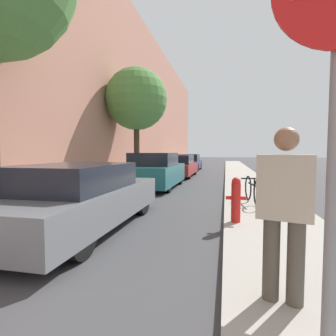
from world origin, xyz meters
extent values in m
plane|color=#3D3D3F|center=(0.00, 16.00, 0.00)|extent=(120.00, 120.00, 0.00)
cube|color=#9E998E|center=(-2.90, 16.00, 0.06)|extent=(2.00, 52.00, 0.12)
cube|color=#9E998E|center=(2.90, 16.00, 0.06)|extent=(2.00, 52.00, 0.12)
cube|color=tan|center=(-4.25, 16.00, 5.38)|extent=(0.70, 52.00, 10.76)
cylinder|color=black|center=(-1.69, 7.18, 0.35)|extent=(0.22, 0.70, 0.70)
cylinder|color=black|center=(-0.06, 7.18, 0.35)|extent=(0.22, 0.70, 0.70)
cylinder|color=black|center=(-0.06, 4.40, 0.35)|extent=(0.22, 0.70, 0.70)
cube|color=slate|center=(-0.88, 5.79, 0.50)|extent=(1.85, 4.48, 0.61)
cube|color=black|center=(-0.88, 5.61, 1.04)|extent=(1.63, 2.33, 0.47)
cylinder|color=black|center=(-1.79, 13.17, 0.32)|extent=(0.22, 0.64, 0.64)
cylinder|color=black|center=(-0.17, 13.17, 0.32)|extent=(0.22, 0.64, 0.64)
cylinder|color=black|center=(-1.79, 10.55, 0.32)|extent=(0.22, 0.64, 0.64)
cylinder|color=black|center=(-0.17, 10.55, 0.32)|extent=(0.22, 0.64, 0.64)
cube|color=#1E6066|center=(-0.98, 11.86, 0.56)|extent=(1.84, 4.22, 0.77)
cube|color=black|center=(-0.98, 11.69, 1.21)|extent=(1.62, 2.19, 0.52)
cylinder|color=black|center=(-1.75, 18.46, 0.34)|extent=(0.22, 0.68, 0.68)
cylinder|color=black|center=(-0.08, 18.46, 0.34)|extent=(0.22, 0.68, 0.68)
cylinder|color=black|center=(-1.75, 15.56, 0.34)|extent=(0.22, 0.68, 0.68)
cylinder|color=black|center=(-0.08, 15.56, 0.34)|extent=(0.22, 0.68, 0.68)
cube|color=maroon|center=(-0.92, 17.01, 0.49)|extent=(1.89, 4.68, 0.60)
cube|color=black|center=(-0.92, 16.83, 1.05)|extent=(1.67, 2.43, 0.53)
cylinder|color=black|center=(-1.77, 24.05, 0.31)|extent=(0.22, 0.61, 0.61)
cylinder|color=black|center=(-0.25, 24.05, 0.31)|extent=(0.22, 0.61, 0.61)
cylinder|color=black|center=(-1.77, 21.49, 0.31)|extent=(0.22, 0.61, 0.61)
cylinder|color=black|center=(-0.25, 21.49, 0.31)|extent=(0.22, 0.61, 0.61)
cube|color=navy|center=(-1.01, 22.77, 0.48)|extent=(1.73, 4.13, 0.62)
cube|color=black|center=(-1.01, 22.60, 1.05)|extent=(1.52, 2.15, 0.53)
cylinder|color=#423323|center=(-2.56, 14.05, 1.72)|extent=(0.29, 0.29, 3.21)
sphere|color=#4C7F3D|center=(-2.56, 14.05, 4.19)|extent=(3.14, 3.14, 3.14)
cylinder|color=red|center=(2.13, 6.47, 0.51)|extent=(0.18, 0.18, 0.77)
sphere|color=red|center=(2.13, 6.47, 0.92)|extent=(0.17, 0.17, 0.17)
cylinder|color=red|center=(1.99, 6.47, 0.60)|extent=(0.12, 0.07, 0.07)
cylinder|color=red|center=(2.27, 6.47, 0.60)|extent=(0.12, 0.07, 0.07)
cylinder|color=gray|center=(2.42, 2.51, 1.38)|extent=(0.07, 0.07, 2.51)
cylinder|color=#4C473D|center=(2.55, 3.67, 0.51)|extent=(0.18, 0.18, 0.78)
cylinder|color=#4C473D|center=(2.35, 3.72, 0.51)|extent=(0.18, 0.18, 0.78)
cube|color=#B2A893|center=(2.45, 3.70, 1.19)|extent=(0.52, 0.36, 0.58)
sphere|color=#8E664C|center=(2.45, 3.70, 1.62)|extent=(0.21, 0.21, 0.21)
torus|color=black|center=(2.56, 9.03, 0.47)|extent=(0.14, 0.70, 0.70)
torus|color=black|center=(2.71, 8.02, 0.47)|extent=(0.14, 0.70, 0.70)
cube|color=black|center=(2.64, 8.52, 0.63)|extent=(0.16, 0.85, 0.04)
cylinder|color=black|center=(2.66, 8.34, 0.72)|extent=(0.04, 0.04, 0.19)
cube|color=black|center=(2.58, 8.94, 0.75)|extent=(0.44, 0.10, 0.04)
camera|label=1|loc=(1.92, 1.15, 1.51)|focal=28.16mm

